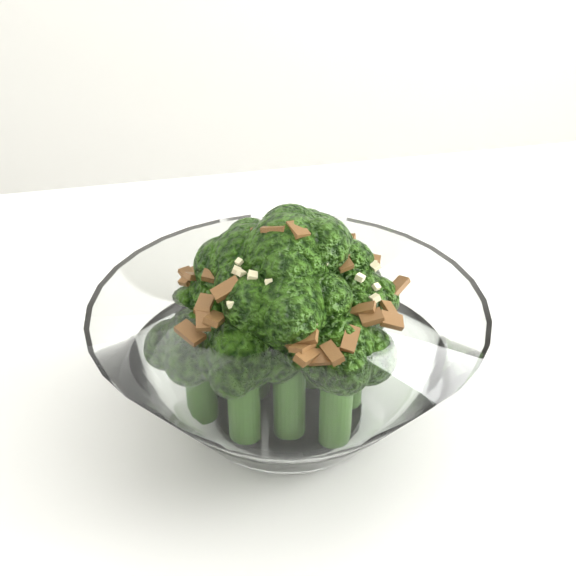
{
  "coord_description": "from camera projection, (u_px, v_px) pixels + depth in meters",
  "views": [
    {
      "loc": [
        -0.15,
        -0.43,
        1.08
      ],
      "look_at": [
        -0.13,
        -0.05,
        0.85
      ],
      "focal_mm": 50.0,
      "sensor_mm": 36.0,
      "label": 1
    }
  ],
  "objects": [
    {
      "name": "broccoli_dish",
      "position": [
        287.0,
        346.0,
        0.47
      ],
      "size": [
        0.23,
        0.23,
        0.14
      ],
      "color": "white",
      "rests_on": "table"
    },
    {
      "name": "table",
      "position": [
        427.0,
        499.0,
        0.53
      ],
      "size": [
        1.33,
        1.02,
        0.75
      ],
      "color": "white",
      "rests_on": "ground"
    }
  ]
}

